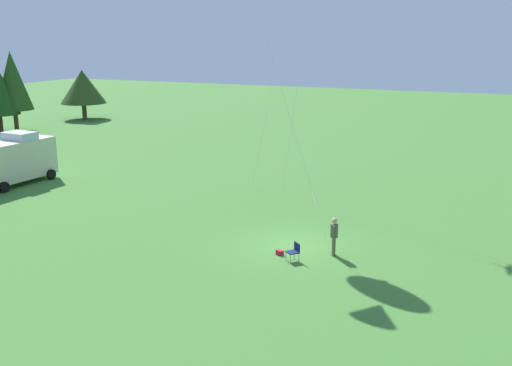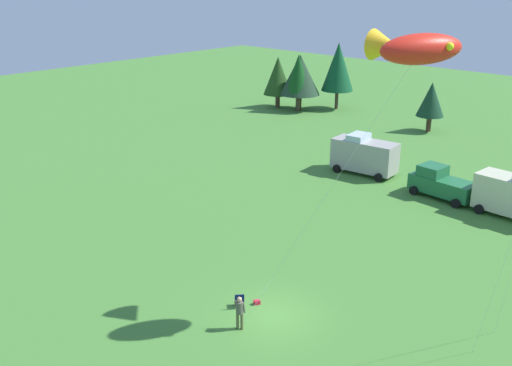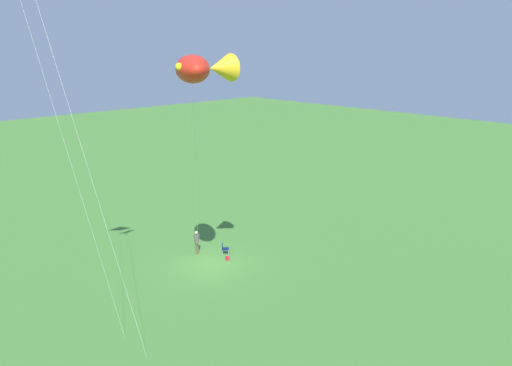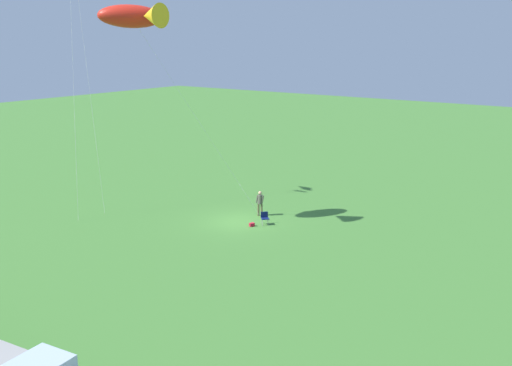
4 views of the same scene
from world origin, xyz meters
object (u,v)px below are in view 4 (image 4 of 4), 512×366
Objects in this scene: person_kite_flyer at (260,201)px; kite_large_fish at (136,16)px; backpack_on_grass at (252,225)px; folding_chair at (265,217)px.

kite_large_fish reaches higher than person_kite_flyer.
backpack_on_grass is 0.02× the size of kite_large_fish.
folding_chair reaches higher than backpack_on_grass.
kite_large_fish is (4.35, 6.54, 12.10)m from person_kite_flyer.
person_kite_flyer is 5.44× the size of backpack_on_grass.
kite_large_fish is (5.28, 4.33, 13.01)m from backpack_on_grass.
person_kite_flyer is 2.00m from folding_chair.
person_kite_flyer is at bearing 177.12° from folding_chair.
kite_large_fish reaches higher than backpack_on_grass.
folding_chair is at bearing -137.85° from kite_large_fish.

